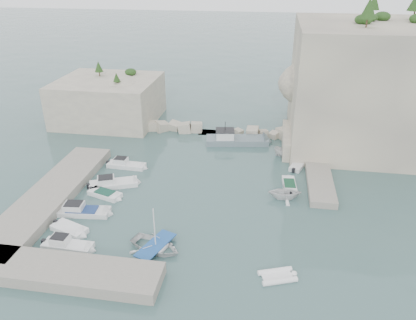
# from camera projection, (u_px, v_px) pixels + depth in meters

# --- Properties ---
(ground) EXTENTS (400.00, 400.00, 0.00)m
(ground) POSITION_uv_depth(u_px,v_px,m) (199.00, 208.00, 44.50)
(ground) COLOR #40605F
(ground) RESTS_ON ground
(cliff_east) EXTENTS (26.00, 22.00, 17.00)m
(cliff_east) POSITION_uv_depth(u_px,v_px,m) (386.00, 85.00, 57.88)
(cliff_east) COLOR beige
(cliff_east) RESTS_ON ground
(cliff_terrace) EXTENTS (8.00, 10.00, 2.50)m
(cliff_terrace) POSITION_uv_depth(u_px,v_px,m) (311.00, 141.00, 58.06)
(cliff_terrace) COLOR beige
(cliff_terrace) RESTS_ON ground
(outcrop_west) EXTENTS (16.00, 14.00, 7.00)m
(outcrop_west) POSITION_uv_depth(u_px,v_px,m) (109.00, 100.00, 68.02)
(outcrop_west) COLOR beige
(outcrop_west) RESTS_ON ground
(quay_west) EXTENTS (5.00, 24.00, 1.10)m
(quay_west) POSITION_uv_depth(u_px,v_px,m) (50.00, 196.00, 45.82)
(quay_west) COLOR #9E9689
(quay_west) RESTS_ON ground
(quay_south) EXTENTS (18.00, 4.00, 1.10)m
(quay_south) POSITION_uv_depth(u_px,v_px,m) (58.00, 271.00, 34.61)
(quay_south) COLOR #9E9689
(quay_south) RESTS_ON ground
(ledge_east) EXTENTS (3.00, 16.00, 0.80)m
(ledge_east) POSITION_uv_depth(u_px,v_px,m) (318.00, 172.00, 51.26)
(ledge_east) COLOR #9E9689
(ledge_east) RESTS_ON ground
(breakwater) EXTENTS (28.00, 3.00, 1.40)m
(breakwater) POSITION_uv_depth(u_px,v_px,m) (218.00, 129.00, 63.86)
(breakwater) COLOR beige
(breakwater) RESTS_ON ground
(motorboat_a) EXTENTS (5.56, 1.87, 1.40)m
(motorboat_a) POSITION_uv_depth(u_px,v_px,m) (127.00, 167.00, 53.41)
(motorboat_a) COLOR white
(motorboat_a) RESTS_ON ground
(motorboat_b) EXTENTS (6.55, 4.26, 1.40)m
(motorboat_b) POSITION_uv_depth(u_px,v_px,m) (114.00, 186.00, 48.96)
(motorboat_b) COLOR white
(motorboat_b) RESTS_ON ground
(motorboat_c) EXTENTS (4.61, 2.84, 0.70)m
(motorboat_c) POSITION_uv_depth(u_px,v_px,m) (105.00, 196.00, 46.80)
(motorboat_c) COLOR white
(motorboat_c) RESTS_ON ground
(motorboat_d) EXTENTS (6.53, 2.49, 1.40)m
(motorboat_d) POSITION_uv_depth(u_px,v_px,m) (83.00, 214.00, 43.50)
(motorboat_d) COLOR silver
(motorboat_d) RESTS_ON ground
(motorboat_e) EXTENTS (4.45, 3.02, 0.70)m
(motorboat_e) POSITION_uv_depth(u_px,v_px,m) (70.00, 231.00, 40.67)
(motorboat_e) COLOR white
(motorboat_e) RESTS_ON ground
(motorboat_f) EXTENTS (5.29, 1.74, 1.40)m
(motorboat_f) POSITION_uv_depth(u_px,v_px,m) (68.00, 248.00, 38.25)
(motorboat_f) COLOR white
(motorboat_f) RESTS_ON ground
(rowboat) EXTENTS (6.01, 5.15, 1.05)m
(rowboat) POSITION_uv_depth(u_px,v_px,m) (156.00, 249.00, 38.14)
(rowboat) COLOR white
(rowboat) RESTS_ON ground
(inflatable_dinghy) EXTENTS (3.71, 2.69, 0.44)m
(inflatable_dinghy) POSITION_uv_depth(u_px,v_px,m) (277.00, 278.00, 34.67)
(inflatable_dinghy) COLOR white
(inflatable_dinghy) RESTS_ON ground
(tender_east_a) EXTENTS (4.14, 3.69, 1.99)m
(tender_east_a) POSITION_uv_depth(u_px,v_px,m) (284.00, 198.00, 46.32)
(tender_east_a) COLOR white
(tender_east_a) RESTS_ON ground
(tender_east_b) EXTENTS (1.84, 4.49, 0.70)m
(tender_east_b) POSITION_uv_depth(u_px,v_px,m) (289.00, 187.00, 48.63)
(tender_east_b) COLOR white
(tender_east_b) RESTS_ON ground
(tender_east_c) EXTENTS (2.79, 4.52, 0.70)m
(tender_east_c) POSITION_uv_depth(u_px,v_px,m) (298.00, 167.00, 53.57)
(tender_east_c) COLOR silver
(tender_east_c) RESTS_ON ground
(tender_east_d) EXTENTS (4.40, 2.62, 1.60)m
(tender_east_d) POSITION_uv_depth(u_px,v_px,m) (288.00, 158.00, 55.98)
(tender_east_d) COLOR silver
(tender_east_d) RESTS_ON ground
(work_boat) EXTENTS (10.41, 4.48, 2.20)m
(work_boat) POSITION_uv_depth(u_px,v_px,m) (237.00, 143.00, 60.58)
(work_boat) COLOR slate
(work_boat) RESTS_ON ground
(rowboat_mast) EXTENTS (0.10, 0.10, 4.20)m
(rowboat_mast) POSITION_uv_depth(u_px,v_px,m) (154.00, 226.00, 36.99)
(rowboat_mast) COLOR white
(rowboat_mast) RESTS_ON rowboat
(vegetation) EXTENTS (53.48, 13.88, 13.40)m
(vegetation) POSITION_uv_depth(u_px,v_px,m) (357.00, 14.00, 55.73)
(vegetation) COLOR #1E4219
(vegetation) RESTS_ON ground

